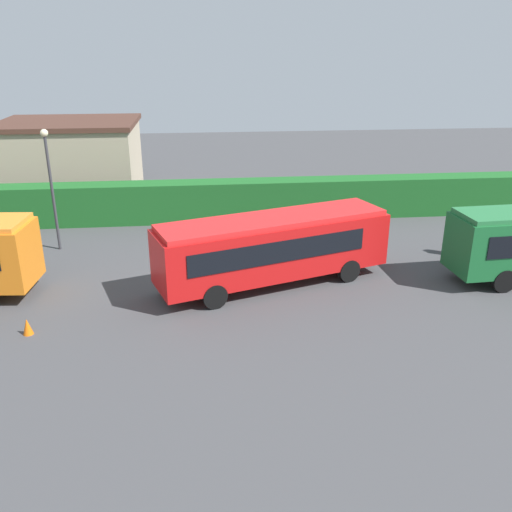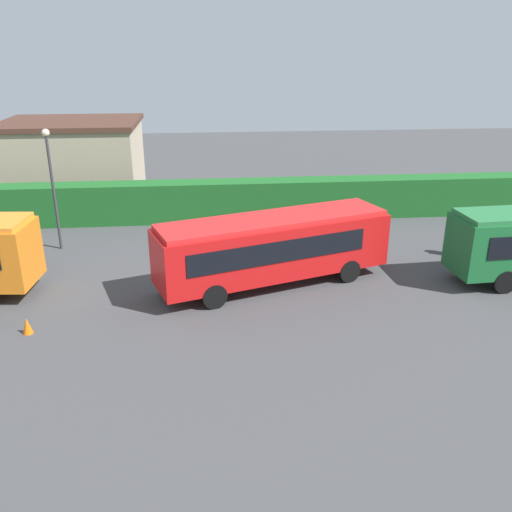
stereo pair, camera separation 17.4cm
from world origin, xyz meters
name	(u,v)px [view 2 (the right image)]	position (x,y,z in m)	size (l,w,h in m)	color
ground_plane	(215,279)	(0.00, 0.00, 0.00)	(85.68, 85.68, 0.00)	#424244
bus_red	(274,246)	(2.48, -0.76, 1.74)	(10.23, 5.52, 2.99)	red
person_center	(462,238)	(11.95, 1.63, 0.93)	(0.27, 0.48, 1.77)	#4C6B47
hedge_row	(211,201)	(0.00, 8.73, 1.14)	(54.84, 1.62, 2.27)	#1C5C23
depot_building	(74,159)	(-8.91, 15.05, 2.52)	(8.78, 7.27, 5.02)	tan
traffic_cone	(27,326)	(-6.77, -4.19, 0.30)	(0.36, 0.36, 0.60)	orange
lamppost	(52,177)	(-7.63, 4.59, 3.68)	(0.36, 0.36, 5.95)	#38383D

